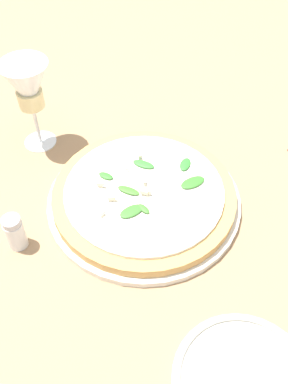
{
  "coord_description": "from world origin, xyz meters",
  "views": [
    {
      "loc": [
        0.47,
        -0.21,
        0.62
      ],
      "look_at": [
        -0.01,
        -0.02,
        0.03
      ],
      "focal_mm": 42.0,
      "sensor_mm": 36.0,
      "label": 1
    }
  ],
  "objects_px": {
    "wine_glass": "(28,89)",
    "shaker_pepper": "(15,232)",
    "pizza_arugula_main": "(144,197)",
    "side_plate_white": "(244,382)"
  },
  "relations": [
    {
      "from": "pizza_arugula_main",
      "to": "wine_glass",
      "type": "bearing_deg",
      "value": -149.25
    },
    {
      "from": "wine_glass",
      "to": "side_plate_white",
      "type": "distance_m",
      "value": 0.6
    },
    {
      "from": "pizza_arugula_main",
      "to": "wine_glass",
      "type": "relative_size",
      "value": 1.88
    },
    {
      "from": "pizza_arugula_main",
      "to": "shaker_pepper",
      "type": "xyz_separation_m",
      "value": [
        0.01,
        -0.23,
        0.02
      ]
    },
    {
      "from": "pizza_arugula_main",
      "to": "shaker_pepper",
      "type": "bearing_deg",
      "value": -88.57
    },
    {
      "from": "wine_glass",
      "to": "shaker_pepper",
      "type": "xyz_separation_m",
      "value": [
        0.23,
        -0.09,
        -0.1
      ]
    },
    {
      "from": "side_plate_white",
      "to": "pizza_arugula_main",
      "type": "bearing_deg",
      "value": -178.88
    },
    {
      "from": "pizza_arugula_main",
      "to": "wine_glass",
      "type": "distance_m",
      "value": 0.29
    },
    {
      "from": "pizza_arugula_main",
      "to": "shaker_pepper",
      "type": "relative_size",
      "value": 5.14
    },
    {
      "from": "shaker_pepper",
      "to": "side_plate_white",
      "type": "bearing_deg",
      "value": 34.75
    }
  ]
}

